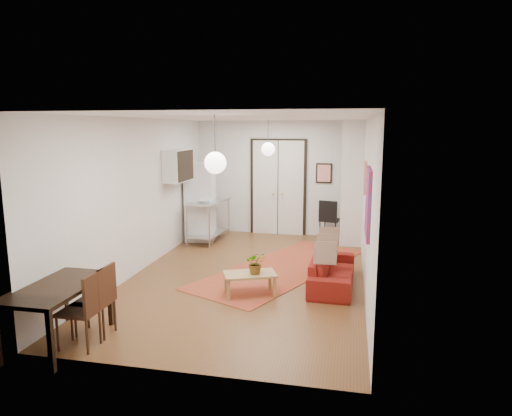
% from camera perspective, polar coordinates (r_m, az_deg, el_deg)
% --- Properties ---
extents(floor, '(7.00, 7.00, 0.00)m').
position_cam_1_polar(floor, '(8.62, -0.96, -8.41)').
color(floor, brown).
rests_on(floor, ground).
extents(ceiling, '(4.20, 7.00, 0.02)m').
position_cam_1_polar(ceiling, '(8.17, -1.02, 11.26)').
color(ceiling, white).
rests_on(ceiling, wall_back).
extents(wall_back, '(4.20, 0.02, 2.90)m').
position_cam_1_polar(wall_back, '(11.68, 2.82, 3.76)').
color(wall_back, silver).
rests_on(wall_back, floor).
extents(wall_front, '(4.20, 0.02, 2.90)m').
position_cam_1_polar(wall_front, '(4.99, -9.98, -4.93)').
color(wall_front, silver).
rests_on(wall_front, floor).
extents(wall_left, '(0.02, 7.00, 2.90)m').
position_cam_1_polar(wall_left, '(8.97, -14.19, 1.56)').
color(wall_left, silver).
rests_on(wall_left, floor).
extents(wall_right, '(0.02, 7.00, 2.90)m').
position_cam_1_polar(wall_right, '(8.07, 13.70, 0.66)').
color(wall_right, silver).
rests_on(wall_right, floor).
extents(double_doors, '(1.44, 0.06, 2.50)m').
position_cam_1_polar(double_doors, '(11.67, 2.78, 2.51)').
color(double_doors, silver).
rests_on(double_doors, wall_back).
extents(stub_partition, '(0.50, 0.10, 2.90)m').
position_cam_1_polar(stub_partition, '(10.60, 11.95, 2.91)').
color(stub_partition, silver).
rests_on(stub_partition, floor).
extents(wall_cabinet, '(0.35, 1.00, 0.70)m').
position_cam_1_polar(wall_cabinet, '(10.21, -9.71, 5.26)').
color(wall_cabinet, white).
rests_on(wall_cabinet, wall_left).
extents(painting_popart, '(0.05, 1.00, 1.00)m').
position_cam_1_polar(painting_popart, '(6.81, 13.86, 0.66)').
color(painting_popart, red).
rests_on(painting_popart, wall_right).
extents(painting_abstract, '(0.05, 0.50, 0.60)m').
position_cam_1_polar(painting_abstract, '(8.82, 13.48, 3.74)').
color(painting_abstract, beige).
rests_on(painting_abstract, wall_right).
extents(poster_back, '(0.40, 0.03, 0.50)m').
position_cam_1_polar(poster_back, '(11.51, 8.48, 4.32)').
color(poster_back, red).
rests_on(poster_back, wall_back).
extents(print_left, '(0.03, 0.44, 0.54)m').
position_cam_1_polar(print_left, '(10.73, -9.49, 5.76)').
color(print_left, '#90593C').
rests_on(print_left, wall_left).
extents(pendant_back, '(0.30, 0.30, 0.80)m').
position_cam_1_polar(pendant_back, '(10.14, 1.52, 7.35)').
color(pendant_back, white).
rests_on(pendant_back, ceiling).
extents(pendant_front, '(0.30, 0.30, 0.80)m').
position_cam_1_polar(pendant_front, '(6.26, -5.10, 5.65)').
color(pendant_front, white).
rests_on(pendant_front, ceiling).
extents(kilim_rug, '(3.22, 4.51, 0.01)m').
position_cam_1_polar(kilim_rug, '(9.05, 3.38, -7.47)').
color(kilim_rug, '#A54429').
rests_on(kilim_rug, floor).
extents(sofa, '(1.82, 0.76, 0.53)m').
position_cam_1_polar(sofa, '(8.12, 9.53, -7.75)').
color(sofa, maroon).
rests_on(sofa, floor).
extents(coffee_table, '(0.96, 0.75, 0.37)m').
position_cam_1_polar(coffee_table, '(7.55, -0.78, -8.51)').
color(coffee_table, '#A6804E').
rests_on(coffee_table, floor).
extents(potted_plant, '(0.39, 0.41, 0.37)m').
position_cam_1_polar(potted_plant, '(7.46, -0.02, -6.86)').
color(potted_plant, '#31602B').
rests_on(potted_plant, coffee_table).
extents(kitchen_counter, '(0.79, 1.36, 1.00)m').
position_cam_1_polar(kitchen_counter, '(11.05, -5.97, -0.79)').
color(kitchen_counter, '#BBBDC0').
rests_on(kitchen_counter, floor).
extents(bowl, '(0.26, 0.26, 0.06)m').
position_cam_1_polar(bowl, '(10.70, -6.50, 0.84)').
color(bowl, silver).
rests_on(bowl, kitchen_counter).
extents(soap_bottle, '(0.10, 0.10, 0.21)m').
position_cam_1_polar(soap_bottle, '(11.22, -5.87, 1.67)').
color(soap_bottle, '#4F98AD').
rests_on(soap_bottle, kitchen_counter).
extents(fridge, '(0.75, 0.75, 1.89)m').
position_cam_1_polar(fridge, '(11.14, -6.97, 0.78)').
color(fridge, silver).
rests_on(fridge, floor).
extents(dining_table, '(0.81, 1.41, 0.78)m').
position_cam_1_polar(dining_table, '(6.33, -23.63, -9.58)').
color(dining_table, black).
rests_on(dining_table, floor).
extents(dining_chair_near, '(0.46, 0.65, 0.96)m').
position_cam_1_polar(dining_chair_near, '(6.52, -19.33, -9.98)').
color(dining_chair_near, '#382212').
rests_on(dining_chair_near, floor).
extents(dining_chair_far, '(0.46, 0.65, 0.96)m').
position_cam_1_polar(dining_chair_far, '(6.28, -20.73, -10.82)').
color(dining_chair_far, '#382212').
rests_on(dining_chair_far, floor).
extents(black_side_chair, '(0.55, 0.56, 0.99)m').
position_cam_1_polar(black_side_chair, '(11.43, 9.30, -0.92)').
color(black_side_chair, black).
rests_on(black_side_chair, floor).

